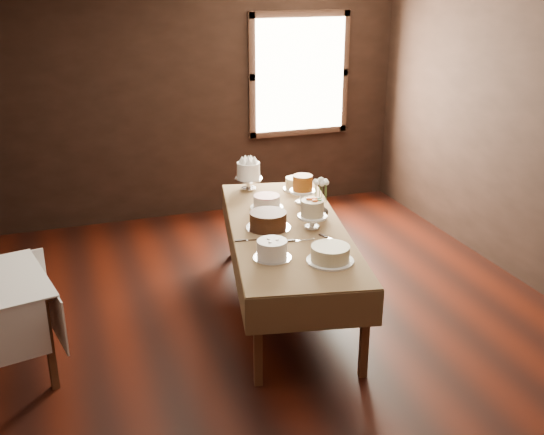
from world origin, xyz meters
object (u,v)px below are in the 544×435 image
(cake_server_d, at_px, (313,212))
(cake_server_e, at_px, (255,240))
(cake_chocolate, at_px, (268,221))
(cake_swirl, at_px, (272,250))
(cake_speckled, at_px, (296,184))
(cake_server_c, at_px, (281,215))
(cake_lattice, at_px, (267,203))
(display_table, at_px, (287,233))
(cake_caramel, at_px, (302,191))
(cake_flowers, at_px, (312,215))
(cake_meringue, at_px, (249,177))
(cake_cream, at_px, (330,254))
(cake_server_b, at_px, (334,241))
(cake_server_a, at_px, (305,240))
(flower_vase, at_px, (320,210))

(cake_server_d, relative_size, cake_server_e, 1.00)
(cake_chocolate, xyz_separation_m, cake_swirl, (-0.17, -0.58, 0.00))
(cake_speckled, distance_m, cake_server_c, 0.74)
(cake_lattice, bearing_deg, display_table, -87.85)
(cake_server_e, bearing_deg, cake_caramel, 55.45)
(cake_caramel, xyz_separation_m, cake_flowers, (-0.15, -0.60, -0.01))
(cake_lattice, bearing_deg, cake_chocolate, -107.27)
(cake_meringue, bearing_deg, cake_speckled, -19.12)
(cake_meringue, bearing_deg, cake_cream, -87.67)
(cake_flowers, relative_size, cake_server_b, 1.08)
(cake_server_c, height_order, cake_server_d, same)
(cake_chocolate, bearing_deg, cake_server_b, -45.95)
(cake_server_b, height_order, cake_server_e, same)
(cake_caramel, relative_size, cake_server_c, 1.16)
(cake_caramel, bearing_deg, cake_cream, -102.47)
(cake_server_d, bearing_deg, cake_lattice, 112.65)
(cake_lattice, bearing_deg, cake_server_e, -115.59)
(cake_lattice, relative_size, cake_swirl, 0.99)
(cake_server_c, bearing_deg, cake_cream, -160.82)
(display_table, relative_size, cake_server_e, 10.61)
(cake_cream, height_order, cake_server_a, cake_cream)
(cake_server_b, relative_size, cake_server_c, 1.00)
(cake_caramel, distance_m, cake_flowers, 0.62)
(cake_flowers, distance_m, flower_vase, 0.24)
(cake_flowers, distance_m, cake_swirl, 0.71)
(cake_server_a, xyz_separation_m, cake_server_b, (0.21, -0.09, 0.00))
(cake_caramel, relative_size, cake_server_d, 1.16)
(cake_caramel, height_order, cake_server_b, cake_caramel)
(cake_server_e, bearing_deg, cake_cream, -44.85)
(cake_chocolate, bearing_deg, cake_speckled, 56.49)
(cake_caramel, height_order, cake_flowers, cake_caramel)
(cake_server_b, bearing_deg, cake_server_e, -132.67)
(cake_speckled, xyz_separation_m, cake_server_c, (-0.38, -0.64, -0.05))
(cake_speckled, bearing_deg, cake_caramel, -101.94)
(cake_server_c, bearing_deg, cake_chocolate, 158.45)
(cake_meringue, distance_m, cake_caramel, 0.64)
(cake_lattice, bearing_deg, cake_server_c, -75.02)
(cake_lattice, height_order, cake_server_b, cake_lattice)
(display_table, relative_size, cake_server_d, 10.61)
(cake_swirl, relative_size, cake_server_a, 1.29)
(cake_chocolate, bearing_deg, cake_lattice, 72.73)
(cake_swirl, height_order, cake_server_d, cake_swirl)
(cake_swirl, bearing_deg, cake_server_d, 50.56)
(flower_vase, bearing_deg, cake_server_e, -157.07)
(cake_chocolate, height_order, cake_swirl, cake_swirl)
(cake_server_c, relative_size, cake_server_d, 1.00)
(cake_server_d, distance_m, flower_vase, 0.16)
(cake_chocolate, xyz_separation_m, flower_vase, (0.50, 0.08, 0.00))
(cake_flowers, distance_m, cake_server_a, 0.30)
(cake_lattice, bearing_deg, cake_caramel, 3.85)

